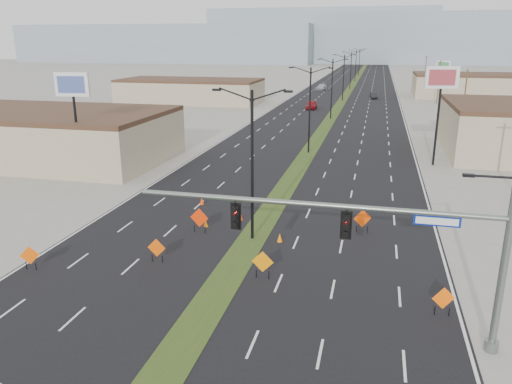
% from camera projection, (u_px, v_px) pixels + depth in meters
% --- Properties ---
extents(ground, '(600.00, 600.00, 0.00)m').
position_uv_depth(ground, '(189.00, 336.00, 22.82)').
color(ground, gray).
rests_on(ground, ground).
extents(road_surface, '(25.00, 400.00, 0.02)m').
position_uv_depth(road_surface, '(344.00, 99.00, 115.82)').
color(road_surface, black).
rests_on(road_surface, ground).
extents(median_strip, '(2.00, 400.00, 0.04)m').
position_uv_depth(median_strip, '(344.00, 99.00, 115.82)').
color(median_strip, '#273F16').
rests_on(median_strip, ground).
extents(building_sw_far, '(30.00, 14.00, 4.50)m').
position_uv_depth(building_sw_far, '(191.00, 92.00, 108.40)').
color(building_sw_far, tan).
rests_on(building_sw_far, ground).
extents(building_se_far, '(44.00, 16.00, 5.00)m').
position_uv_depth(building_se_far, '(512.00, 87.00, 115.87)').
color(building_se_far, tan).
rests_on(building_se_far, ground).
extents(mesa_west, '(180.00, 50.00, 22.00)m').
position_uv_depth(mesa_west, '(168.00, 44.00, 306.94)').
color(mesa_west, gray).
rests_on(mesa_west, ground).
extents(mesa_center, '(220.00, 50.00, 28.00)m').
position_uv_depth(mesa_center, '(439.00, 39.00, 288.77)').
color(mesa_center, gray).
rests_on(mesa_center, ground).
extents(mesa_backdrop, '(140.00, 50.00, 32.00)m').
position_uv_depth(mesa_backdrop, '(322.00, 36.00, 322.49)').
color(mesa_backdrop, gray).
rests_on(mesa_backdrop, ground).
extents(signal_mast, '(16.30, 0.60, 8.00)m').
position_uv_depth(signal_mast, '(389.00, 239.00, 21.37)').
color(signal_mast, slate).
rests_on(signal_mast, ground).
extents(streetlight_0, '(5.15, 0.24, 10.02)m').
position_uv_depth(streetlight_0, '(252.00, 161.00, 32.41)').
color(streetlight_0, black).
rests_on(streetlight_0, ground).
extents(streetlight_1, '(5.15, 0.24, 10.02)m').
position_uv_depth(streetlight_1, '(310.00, 107.00, 58.45)').
color(streetlight_1, black).
rests_on(streetlight_1, ground).
extents(streetlight_2, '(5.15, 0.24, 10.02)m').
position_uv_depth(streetlight_2, '(332.00, 87.00, 84.49)').
color(streetlight_2, black).
rests_on(streetlight_2, ground).
extents(streetlight_3, '(5.15, 0.24, 10.02)m').
position_uv_depth(streetlight_3, '(344.00, 76.00, 110.52)').
color(streetlight_3, black).
rests_on(streetlight_3, ground).
extents(streetlight_4, '(5.15, 0.24, 10.02)m').
position_uv_depth(streetlight_4, '(351.00, 69.00, 136.56)').
color(streetlight_4, black).
rests_on(streetlight_4, ground).
extents(streetlight_5, '(5.15, 0.24, 10.02)m').
position_uv_depth(streetlight_5, '(356.00, 65.00, 162.60)').
color(streetlight_5, black).
rests_on(streetlight_5, ground).
extents(streetlight_6, '(5.15, 0.24, 10.02)m').
position_uv_depth(streetlight_6, '(359.00, 61.00, 188.64)').
color(streetlight_6, black).
rests_on(streetlight_6, ground).
extents(utility_pole_1, '(1.60, 0.20, 9.00)m').
position_uv_depth(utility_pole_1, '(464.00, 100.00, 72.77)').
color(utility_pole_1, '#4C3823').
rests_on(utility_pole_1, ground).
extents(utility_pole_2, '(1.60, 0.20, 9.00)m').
position_uv_depth(utility_pole_2, '(439.00, 81.00, 105.32)').
color(utility_pole_2, '#4C3823').
rests_on(utility_pole_2, ground).
extents(utility_pole_3, '(1.60, 0.20, 9.00)m').
position_uv_depth(utility_pole_3, '(425.00, 72.00, 137.87)').
color(utility_pole_3, '#4C3823').
rests_on(utility_pole_3, ground).
extents(car_left, '(2.16, 4.94, 1.66)m').
position_uv_depth(car_left, '(311.00, 105.00, 98.09)').
color(car_left, maroon).
rests_on(car_left, ground).
extents(car_mid, '(1.89, 4.22, 1.34)m').
position_uv_depth(car_mid, '(374.00, 96.00, 115.70)').
color(car_mid, black).
rests_on(car_mid, ground).
extents(car_far, '(2.87, 5.57, 1.55)m').
position_uv_depth(car_far, '(321.00, 87.00, 135.35)').
color(car_far, '#A5ABAE').
rests_on(car_far, ground).
extents(construction_sign_0, '(1.03, 0.49, 1.48)m').
position_uv_depth(construction_sign_0, '(30.00, 256.00, 29.14)').
color(construction_sign_0, '#EF5405').
rests_on(construction_sign_0, ground).
extents(construction_sign_1, '(1.15, 0.06, 1.53)m').
position_uv_depth(construction_sign_1, '(157.00, 249.00, 30.12)').
color(construction_sign_1, '#E14D04').
rests_on(construction_sign_1, ground).
extents(construction_sign_2, '(1.35, 0.14, 1.80)m').
position_uv_depth(construction_sign_2, '(199.00, 219.00, 34.72)').
color(construction_sign_2, red).
rests_on(construction_sign_2, ground).
extents(construction_sign_3, '(1.25, 0.06, 1.67)m').
position_uv_depth(construction_sign_3, '(263.00, 263.00, 28.02)').
color(construction_sign_3, orange).
rests_on(construction_sign_3, ground).
extents(construction_sign_4, '(1.11, 0.39, 1.53)m').
position_uv_depth(construction_sign_4, '(443.00, 299.00, 24.23)').
color(construction_sign_4, '#FF5A05').
rests_on(construction_sign_4, ground).
extents(construction_sign_5, '(1.19, 0.54, 1.71)m').
position_uv_depth(construction_sign_5, '(362.00, 219.00, 34.76)').
color(construction_sign_5, '#EF4405').
rests_on(construction_sign_5, ground).
extents(cone_0, '(0.36, 0.36, 0.54)m').
position_uv_depth(cone_0, '(206.00, 223.00, 36.10)').
color(cone_0, orange).
rests_on(cone_0, ground).
extents(cone_1, '(0.40, 0.40, 0.66)m').
position_uv_depth(cone_1, '(240.00, 216.00, 37.41)').
color(cone_1, '#FF3505').
rests_on(cone_1, ground).
extents(cone_2, '(0.45, 0.45, 0.62)m').
position_uv_depth(cone_2, '(280.00, 238.00, 33.35)').
color(cone_2, orange).
rests_on(cone_2, ground).
extents(cone_3, '(0.39, 0.39, 0.63)m').
position_uv_depth(cone_3, '(202.00, 201.00, 40.97)').
color(cone_3, '#E53A04').
rests_on(cone_3, ground).
extents(pole_sign_west, '(3.32, 0.70, 10.13)m').
position_uv_depth(pole_sign_west, '(73.00, 92.00, 46.63)').
color(pole_sign_west, black).
rests_on(pole_sign_west, ground).
extents(pole_sign_east_near, '(3.41, 0.96, 10.43)m').
position_uv_depth(pole_sign_east_near, '(441.00, 85.00, 51.66)').
color(pole_sign_east_near, black).
rests_on(pole_sign_east_near, ground).
extents(pole_sign_east_far, '(2.87, 0.53, 8.76)m').
position_uv_depth(pole_sign_east_far, '(443.00, 69.00, 107.46)').
color(pole_sign_east_far, black).
rests_on(pole_sign_east_far, ground).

